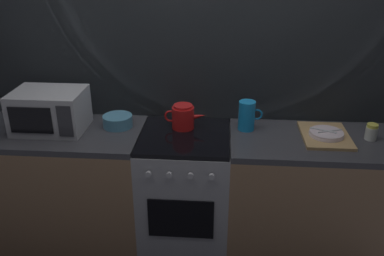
# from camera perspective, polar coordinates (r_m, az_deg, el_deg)

# --- Properties ---
(ground_plane) EXTENTS (8.00, 8.00, 0.00)m
(ground_plane) POSITION_cam_1_polar(r_m,az_deg,el_deg) (3.20, -0.88, -15.66)
(ground_plane) COLOR #2D2D33
(back_wall) EXTENTS (3.60, 0.05, 2.40)m
(back_wall) POSITION_cam_1_polar(r_m,az_deg,el_deg) (2.90, -0.43, 7.16)
(back_wall) COLOR gray
(back_wall) RESTS_ON ground_plane
(counter_left) EXTENTS (1.20, 0.60, 0.90)m
(counter_left) POSITION_cam_1_polar(r_m,az_deg,el_deg) (3.14, -17.69, -7.77)
(counter_left) COLOR #997251
(counter_left) RESTS_ON ground_plane
(stove_unit) EXTENTS (0.60, 0.63, 0.90)m
(stove_unit) POSITION_cam_1_polar(r_m,az_deg,el_deg) (2.93, -0.94, -8.93)
(stove_unit) COLOR #9E9EA3
(stove_unit) RESTS_ON ground_plane
(counter_right) EXTENTS (1.20, 0.60, 0.90)m
(counter_right) POSITION_cam_1_polar(r_m,az_deg,el_deg) (3.00, 16.71, -9.29)
(counter_right) COLOR #997251
(counter_right) RESTS_ON ground_plane
(microwave) EXTENTS (0.46, 0.35, 0.27)m
(microwave) POSITION_cam_1_polar(r_m,az_deg,el_deg) (2.90, -19.04, 2.31)
(microwave) COLOR #B2B2B7
(microwave) RESTS_ON counter_left
(kettle) EXTENTS (0.28, 0.15, 0.17)m
(kettle) POSITION_cam_1_polar(r_m,az_deg,el_deg) (2.78, -1.23, 1.57)
(kettle) COLOR red
(kettle) RESTS_ON stove_unit
(mixing_bowl) EXTENTS (0.20, 0.20, 0.08)m
(mixing_bowl) POSITION_cam_1_polar(r_m,az_deg,el_deg) (2.86, -10.21, 0.96)
(mixing_bowl) COLOR teal
(mixing_bowl) RESTS_ON counter_left
(pitcher) EXTENTS (0.16, 0.11, 0.20)m
(pitcher) POSITION_cam_1_polar(r_m,az_deg,el_deg) (2.77, 7.59, 1.71)
(pitcher) COLOR #198CD8
(pitcher) RESTS_ON counter_right
(dish_pile) EXTENTS (0.30, 0.40, 0.06)m
(dish_pile) POSITION_cam_1_polar(r_m,az_deg,el_deg) (2.80, 17.96, -0.90)
(dish_pile) COLOR tan
(dish_pile) RESTS_ON counter_right
(spice_jar) EXTENTS (0.08, 0.08, 0.10)m
(spice_jar) POSITION_cam_1_polar(r_m,az_deg,el_deg) (2.87, 23.53, -0.50)
(spice_jar) COLOR silver
(spice_jar) RESTS_ON counter_right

